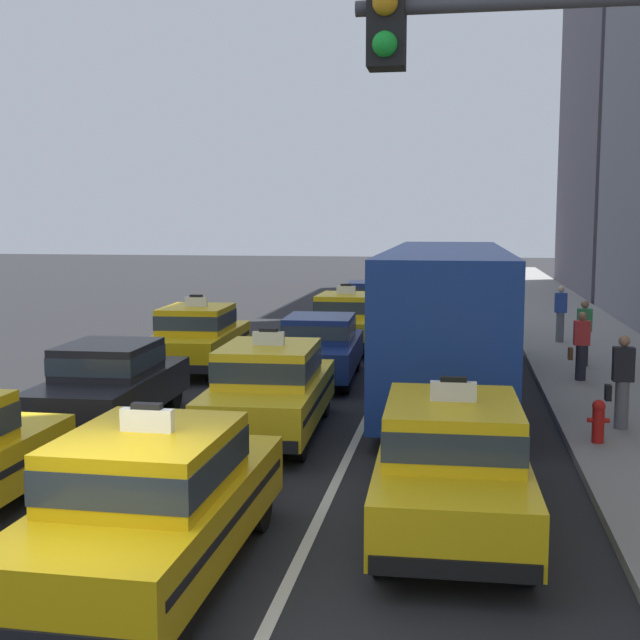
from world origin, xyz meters
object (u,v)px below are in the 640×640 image
(sedan_left_second, at_px, (110,381))
(taxi_center_fourth, at_px, (346,320))
(taxi_center_second, at_px, (270,388))
(sedan_center_fifth, at_px, (370,301))
(taxi_right_nearest, at_px, (452,461))
(sedan_right_third, at_px, (453,311))
(pedestrian_by_storefront, at_px, (560,314))
(pedestrian_far_corner, at_px, (581,346))
(taxi_left_third, at_px, (198,336))
(pedestrian_near_crosswalk, at_px, (622,382))
(bus_right_second, at_px, (446,311))
(pedestrian_trailing, at_px, (584,333))
(fire_hydrant, at_px, (598,419))
(taxi_center_nearest, at_px, (153,500))
(sedan_center_third, at_px, (320,346))

(sedan_left_second, xyz_separation_m, taxi_center_fourth, (3.10, 10.07, 0.03))
(taxi_center_second, bearing_deg, sedan_center_fifth, 89.84)
(taxi_center_fourth, height_order, taxi_right_nearest, same)
(sedan_right_third, bearing_deg, pedestrian_by_storefront, -29.85)
(pedestrian_far_corner, bearing_deg, sedan_right_third, 110.38)
(taxi_left_third, relative_size, pedestrian_near_crosswalk, 2.76)
(bus_right_second, distance_m, sedan_right_third, 9.02)
(sedan_right_third, distance_m, pedestrian_trailing, 6.92)
(pedestrian_by_storefront, height_order, fire_hydrant, pedestrian_by_storefront)
(taxi_center_fourth, relative_size, pedestrian_by_storefront, 2.67)
(taxi_center_nearest, bearing_deg, fire_hydrant, 47.21)
(bus_right_second, bearing_deg, pedestrian_trailing, 40.27)
(sedan_center_third, bearing_deg, pedestrian_trailing, 19.67)
(taxi_right_nearest, bearing_deg, fire_hydrant, 58.90)
(sedan_center_third, xyz_separation_m, bus_right_second, (2.99, -0.61, 0.97))
(taxi_center_fourth, xyz_separation_m, pedestrian_by_storefront, (6.37, 1.42, 0.14))
(taxi_center_second, relative_size, pedestrian_near_crosswalk, 2.75)
(pedestrian_by_storefront, xyz_separation_m, fire_hydrant, (-0.72, -11.77, -0.47))
(sedan_left_second, relative_size, taxi_center_nearest, 0.95)
(sedan_center_fifth, height_order, bus_right_second, bus_right_second)
(pedestrian_by_storefront, relative_size, pedestrian_far_corner, 1.07)
(sedan_center_third, height_order, pedestrian_by_storefront, pedestrian_by_storefront)
(bus_right_second, relative_size, fire_hydrant, 15.36)
(taxi_center_second, height_order, pedestrian_by_storefront, taxi_center_second)
(taxi_center_fourth, relative_size, taxi_right_nearest, 0.99)
(taxi_center_fourth, bearing_deg, taxi_left_third, -128.21)
(taxi_center_second, distance_m, sedan_right_third, 13.90)
(sedan_center_third, relative_size, pedestrian_by_storefront, 2.55)
(taxi_center_nearest, xyz_separation_m, pedestrian_near_crosswalk, (6.07, 7.01, 0.11))
(sedan_center_third, relative_size, taxi_right_nearest, 0.95)
(bus_right_second, bearing_deg, fire_hydrant, -60.75)
(sedan_left_second, distance_m, pedestrian_near_crosswalk, 9.33)
(taxi_left_third, relative_size, sedan_center_fifth, 1.06)
(sedan_center_third, height_order, pedestrian_far_corner, pedestrian_far_corner)
(taxi_center_nearest, bearing_deg, sedan_right_third, 81.27)
(taxi_right_nearest, xyz_separation_m, pedestrian_near_crosswalk, (2.93, 5.00, 0.11))
(taxi_left_third, distance_m, pedestrian_near_crosswalk, 10.79)
(taxi_center_fourth, bearing_deg, taxi_center_nearest, -89.54)
(taxi_center_second, distance_m, sedan_center_fifth, 16.25)
(pedestrian_by_storefront, bearing_deg, pedestrian_trailing, -88.63)
(taxi_center_fourth, distance_m, pedestrian_far_corner, 7.76)
(pedestrian_trailing, bearing_deg, sedan_right_third, 118.83)
(taxi_right_nearest, distance_m, bus_right_second, 8.68)
(sedan_left_second, distance_m, sedan_right_third, 14.73)
(taxi_left_third, xyz_separation_m, taxi_center_nearest, (3.42, -12.14, 0.00))
(fire_hydrant, bearing_deg, pedestrian_trailing, 83.81)
(taxi_center_nearest, distance_m, sedan_center_third, 11.24)
(bus_right_second, relative_size, sedan_right_third, 2.57)
(sedan_left_second, height_order, sedan_center_fifth, same)
(fire_hydrant, bearing_deg, taxi_center_nearest, -132.79)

